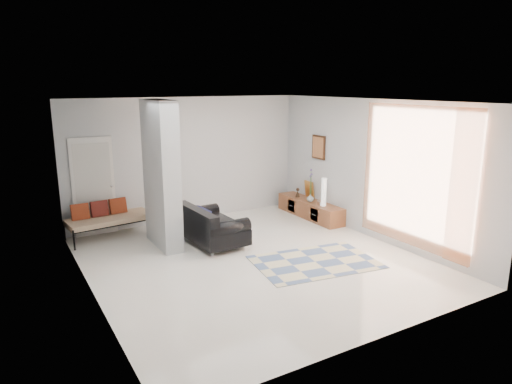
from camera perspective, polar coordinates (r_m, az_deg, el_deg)
floor at (r=8.24m, az=-0.27°, el=-8.57°), size 6.00×6.00×0.00m
ceiling at (r=7.65m, az=-0.29°, el=11.27°), size 6.00×6.00×0.00m
wall_back at (r=10.49m, az=-8.54°, el=4.02°), size 6.00×0.00×6.00m
wall_front at (r=5.53m, az=15.55°, el=-4.86°), size 6.00×0.00×6.00m
wall_left at (r=6.91m, az=-20.42°, el=-1.58°), size 0.00×6.00×6.00m
wall_right at (r=9.48m, az=14.27°, el=2.75°), size 0.00×6.00×6.00m
partition_column at (r=8.82m, az=-11.76°, el=2.11°), size 0.35×1.20×2.80m
hallway_door at (r=9.95m, az=-19.66°, el=0.63°), size 0.85×0.06×2.04m
curtain at (r=8.65m, az=19.23°, el=1.75°), size 0.00×2.55×2.55m
wall_art at (r=10.68m, az=7.84°, el=5.57°), size 0.04×0.45×0.55m
media_console at (r=10.86m, az=6.76°, el=-2.07°), size 0.45×2.04×0.80m
loveseat at (r=9.00m, az=-5.76°, el=-4.31°), size 0.96×1.56×0.76m
daybed at (r=9.80m, az=-18.03°, el=-3.05°), size 1.74×0.89×0.77m
area_rug at (r=8.24m, az=7.40°, el=-8.66°), size 2.31×1.72×0.01m
cylinder_lamp at (r=10.32m, az=8.48°, el=-0.01°), size 0.12×0.12×0.63m
bronze_figurine at (r=11.09m, az=5.23°, el=-0.06°), size 0.12×0.12×0.22m
vase at (r=10.70m, az=6.80°, el=-0.72°), size 0.19×0.19×0.18m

